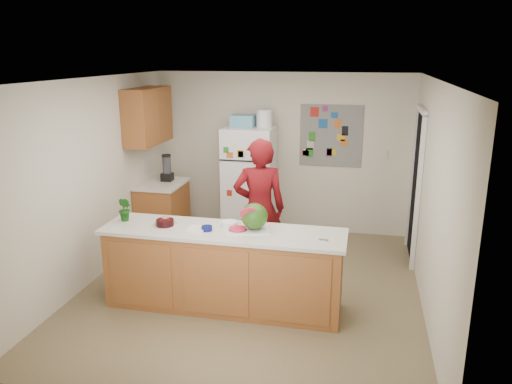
% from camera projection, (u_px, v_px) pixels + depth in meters
% --- Properties ---
extents(floor, '(4.00, 4.50, 0.02)m').
position_uv_depth(floor, '(251.00, 289.00, 6.11)').
color(floor, brown).
rests_on(floor, ground).
extents(wall_back, '(4.00, 0.02, 2.50)m').
position_uv_depth(wall_back, '(283.00, 153.00, 7.89)').
color(wall_back, beige).
rests_on(wall_back, ground).
extents(wall_left, '(0.02, 4.50, 2.50)m').
position_uv_depth(wall_left, '(93.00, 181.00, 6.18)').
color(wall_left, beige).
rests_on(wall_left, ground).
extents(wall_right, '(0.02, 4.50, 2.50)m').
position_uv_depth(wall_right, '(433.00, 200.00, 5.35)').
color(wall_right, beige).
rests_on(wall_right, ground).
extents(ceiling, '(4.00, 4.50, 0.02)m').
position_uv_depth(ceiling, '(250.00, 78.00, 5.43)').
color(ceiling, white).
rests_on(ceiling, wall_back).
extents(doorway, '(0.03, 0.85, 2.04)m').
position_uv_depth(doorway, '(416.00, 187.00, 6.79)').
color(doorway, black).
rests_on(doorway, ground).
extents(peninsula_base, '(2.60, 0.62, 0.88)m').
position_uv_depth(peninsula_base, '(224.00, 270.00, 5.56)').
color(peninsula_base, brown).
rests_on(peninsula_base, floor).
extents(peninsula_top, '(2.68, 0.70, 0.04)m').
position_uv_depth(peninsula_top, '(223.00, 232.00, 5.43)').
color(peninsula_top, silver).
rests_on(peninsula_top, peninsula_base).
extents(side_counter_base, '(0.60, 0.80, 0.86)m').
position_uv_depth(side_counter_base, '(163.00, 212.00, 7.60)').
color(side_counter_base, brown).
rests_on(side_counter_base, floor).
extents(side_counter_top, '(0.64, 0.84, 0.04)m').
position_uv_depth(side_counter_top, '(161.00, 184.00, 7.48)').
color(side_counter_top, silver).
rests_on(side_counter_top, side_counter_base).
extents(upper_cabinets, '(0.35, 1.00, 0.80)m').
position_uv_depth(upper_cabinets, '(148.00, 116.00, 7.19)').
color(upper_cabinets, brown).
rests_on(upper_cabinets, wall_left).
extents(refrigerator, '(0.75, 0.70, 1.70)m').
position_uv_depth(refrigerator, '(250.00, 182.00, 7.74)').
color(refrigerator, silver).
rests_on(refrigerator, floor).
extents(fridge_top_bin, '(0.35, 0.28, 0.18)m').
position_uv_depth(fridge_top_bin, '(243.00, 121.00, 7.50)').
color(fridge_top_bin, '#5999B2').
rests_on(fridge_top_bin, refrigerator).
extents(photo_collage, '(0.95, 0.01, 0.95)m').
position_uv_depth(photo_collage, '(331.00, 136.00, 7.64)').
color(photo_collage, slate).
rests_on(photo_collage, wall_back).
extents(person, '(0.74, 0.59, 1.79)m').
position_uv_depth(person, '(259.00, 209.00, 6.23)').
color(person, '#600B10').
rests_on(person, floor).
extents(blender_appliance, '(0.13, 0.13, 0.38)m').
position_uv_depth(blender_appliance, '(167.00, 169.00, 7.53)').
color(blender_appliance, black).
rests_on(blender_appliance, side_counter_top).
extents(cutting_board, '(0.51, 0.44, 0.01)m').
position_uv_depth(cutting_board, '(249.00, 229.00, 5.42)').
color(cutting_board, white).
rests_on(cutting_board, peninsula_top).
extents(watermelon, '(0.29, 0.29, 0.29)m').
position_uv_depth(watermelon, '(254.00, 216.00, 5.39)').
color(watermelon, '#235618').
rests_on(watermelon, cutting_board).
extents(watermelon_slice, '(0.19, 0.19, 0.02)m').
position_uv_depth(watermelon_slice, '(238.00, 229.00, 5.39)').
color(watermelon_slice, red).
rests_on(watermelon_slice, cutting_board).
extents(cherry_bowl, '(0.25, 0.25, 0.07)m').
position_uv_depth(cherry_bowl, '(165.00, 222.00, 5.55)').
color(cherry_bowl, black).
rests_on(cherry_bowl, peninsula_top).
extents(white_bowl, '(0.21, 0.21, 0.06)m').
position_uv_depth(white_bowl, '(229.00, 224.00, 5.52)').
color(white_bowl, silver).
rests_on(white_bowl, peninsula_top).
extents(cobalt_bowl, '(0.16, 0.16, 0.05)m').
position_uv_depth(cobalt_bowl, '(207.00, 228.00, 5.40)').
color(cobalt_bowl, '#091056').
rests_on(cobalt_bowl, peninsula_top).
extents(plate, '(0.32, 0.32, 0.02)m').
position_uv_depth(plate, '(165.00, 223.00, 5.62)').
color(plate, beige).
rests_on(plate, peninsula_top).
extents(paper_towel, '(0.20, 0.18, 0.02)m').
position_uv_depth(paper_towel, '(197.00, 229.00, 5.43)').
color(paper_towel, silver).
rests_on(paper_towel, peninsula_top).
extents(keys, '(0.10, 0.05, 0.01)m').
position_uv_depth(keys, '(323.00, 240.00, 5.11)').
color(keys, gray).
rests_on(keys, peninsula_top).
extents(potted_plant, '(0.20, 0.19, 0.28)m').
position_uv_depth(potted_plant, '(125.00, 209.00, 5.67)').
color(potted_plant, '#163A0F').
rests_on(potted_plant, peninsula_top).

